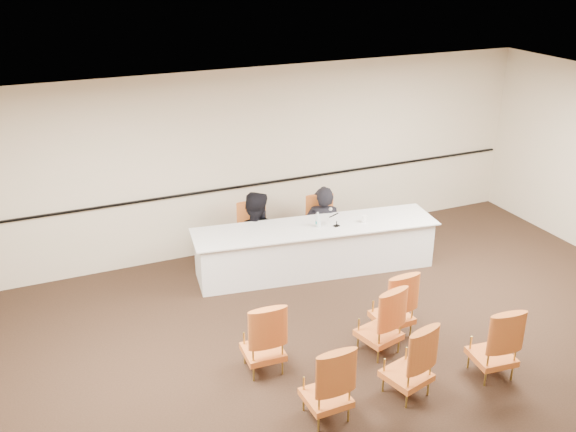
% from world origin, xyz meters
% --- Properties ---
extents(floor, '(10.00, 10.00, 0.00)m').
position_xyz_m(floor, '(0.00, 0.00, 0.00)').
color(floor, black).
rests_on(floor, ground).
extents(ceiling, '(10.00, 10.00, 0.00)m').
position_xyz_m(ceiling, '(0.00, 0.00, 3.00)').
color(ceiling, silver).
rests_on(ceiling, ground).
extents(wall_back, '(10.00, 0.04, 3.00)m').
position_xyz_m(wall_back, '(0.00, 4.00, 1.50)').
color(wall_back, beige).
rests_on(wall_back, ground).
extents(wall_rail, '(9.80, 0.04, 0.03)m').
position_xyz_m(wall_rail, '(0.00, 3.96, 1.10)').
color(wall_rail, black).
rests_on(wall_rail, wall_back).
extents(panel_table, '(3.87, 1.39, 0.76)m').
position_xyz_m(panel_table, '(0.56, 2.74, 0.38)').
color(panel_table, white).
rests_on(panel_table, ground).
extents(panelist_main, '(0.73, 0.64, 1.68)m').
position_xyz_m(panelist_main, '(0.94, 3.26, 0.33)').
color(panelist_main, black).
rests_on(panelist_main, ground).
extents(panelist_main_chair, '(0.56, 0.56, 0.95)m').
position_xyz_m(panelist_main_chair, '(0.94, 3.26, 0.47)').
color(panelist_main_chair, '#DD4E27').
rests_on(panelist_main_chair, ground).
extents(panelist_second, '(1.06, 0.98, 1.76)m').
position_xyz_m(panelist_second, '(-0.20, 3.42, 0.31)').
color(panelist_second, black).
rests_on(panelist_second, ground).
extents(panelist_second_chair, '(0.56, 0.56, 0.95)m').
position_xyz_m(panelist_second_chair, '(-0.20, 3.42, 0.47)').
color(panelist_second_chair, '#DD4E27').
rests_on(panelist_second_chair, ground).
extents(papers, '(0.32, 0.25, 0.00)m').
position_xyz_m(papers, '(0.88, 2.64, 0.76)').
color(papers, silver).
rests_on(papers, panel_table).
extents(microphone, '(0.14, 0.21, 0.27)m').
position_xyz_m(microphone, '(0.84, 2.60, 0.89)').
color(microphone, black).
rests_on(microphone, panel_table).
extents(water_bottle, '(0.09, 0.09, 0.23)m').
position_xyz_m(water_bottle, '(0.58, 2.73, 0.87)').
color(water_bottle, teal).
rests_on(water_bottle, panel_table).
extents(drinking_glass, '(0.08, 0.08, 0.10)m').
position_xyz_m(drinking_glass, '(0.59, 2.69, 0.81)').
color(drinking_glass, white).
rests_on(drinking_glass, panel_table).
extents(coffee_cup, '(0.10, 0.10, 0.12)m').
position_xyz_m(coffee_cup, '(1.30, 2.57, 0.82)').
color(coffee_cup, white).
rests_on(coffee_cup, panel_table).
extents(aud_chair_front_left, '(0.52, 0.52, 0.95)m').
position_xyz_m(aud_chair_front_left, '(-1.12, 0.69, 0.47)').
color(aud_chair_front_left, '#DD4E27').
rests_on(aud_chair_front_left, ground).
extents(aud_chair_front_mid, '(0.60, 0.60, 0.95)m').
position_xyz_m(aud_chair_front_mid, '(0.34, 0.46, 0.47)').
color(aud_chair_front_mid, '#DD4E27').
rests_on(aud_chair_front_mid, ground).
extents(aud_chair_front_right, '(0.53, 0.53, 0.95)m').
position_xyz_m(aud_chair_front_right, '(0.70, 0.74, 0.47)').
color(aud_chair_front_right, '#DD4E27').
rests_on(aud_chair_front_right, ground).
extents(aud_chair_back_left, '(0.51, 0.51, 0.95)m').
position_xyz_m(aud_chair_back_left, '(-0.80, -0.36, 0.47)').
color(aud_chair_back_left, '#DD4E27').
rests_on(aud_chair_back_left, ground).
extents(aud_chair_back_mid, '(0.61, 0.61, 0.95)m').
position_xyz_m(aud_chair_back_mid, '(0.20, -0.38, 0.47)').
color(aud_chair_back_mid, '#DD4E27').
rests_on(aud_chair_back_mid, ground).
extents(aud_chair_back_right, '(0.55, 0.55, 0.95)m').
position_xyz_m(aud_chair_back_right, '(1.32, -0.47, 0.47)').
color(aud_chair_back_right, '#DD4E27').
rests_on(aud_chair_back_right, ground).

